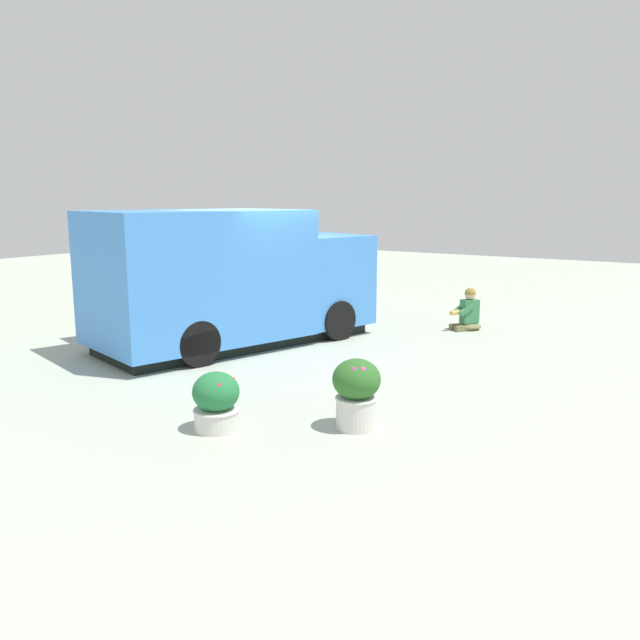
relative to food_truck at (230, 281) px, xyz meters
name	(u,v)px	position (x,y,z in m)	size (l,w,h in m)	color
ground_plane	(261,342)	(-0.33, -0.45, -1.17)	(40.00, 40.00, 0.00)	#A7B19E
food_truck	(230,281)	(0.00, 0.00, 0.00)	(3.90, 5.58, 2.46)	#4087DD
person_customer	(468,313)	(-3.18, -3.68, -0.84)	(0.68, 0.75, 0.87)	olive
planter_flowering_near	(356,391)	(-4.17, 2.58, -0.72)	(0.57, 0.57, 0.84)	silver
planter_flowering_far	(216,401)	(-2.83, 3.52, -0.83)	(0.55, 0.55, 0.69)	silver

